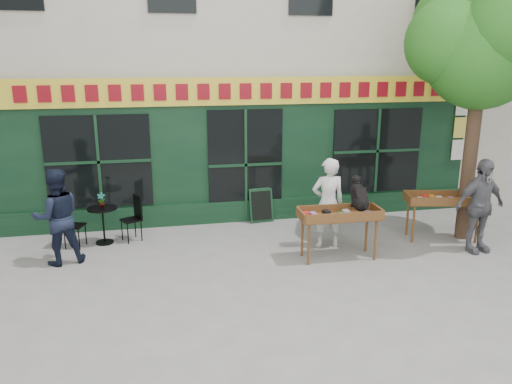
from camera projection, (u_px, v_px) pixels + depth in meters
ground at (268, 258)px, 9.52m from camera, size 80.00×80.00×0.00m
building at (221, 11)px, 13.87m from camera, size 14.00×7.26×10.00m
street_tree at (484, 36)px, 9.64m from camera, size 3.05×2.90×5.60m
book_cart_center at (340, 217)px, 9.33m from camera, size 1.51×0.65×0.99m
dog at (359, 193)px, 9.23m from camera, size 0.35×0.61×0.60m
woman at (328, 203)px, 9.92m from camera, size 0.67×0.45×1.82m
book_cart_right at (443, 202)px, 10.33m from camera, size 1.60×0.94×0.99m
man_right at (480, 206)px, 9.65m from camera, size 1.14×0.59×1.86m
bistro_table at (103, 218)px, 10.17m from camera, size 0.60×0.60×0.76m
bistro_chair_left at (70, 220)px, 9.97m from camera, size 0.46×0.46×0.95m
bistro_chair_right at (135, 214)px, 10.37m from camera, size 0.49×0.48×0.95m
potted_plant at (101, 200)px, 10.07m from camera, size 0.17×0.12×0.31m
man_left at (57, 217)px, 9.08m from camera, size 1.03×0.90×1.79m
chalkboard at (261, 205)px, 11.55m from camera, size 0.58×0.25×0.79m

